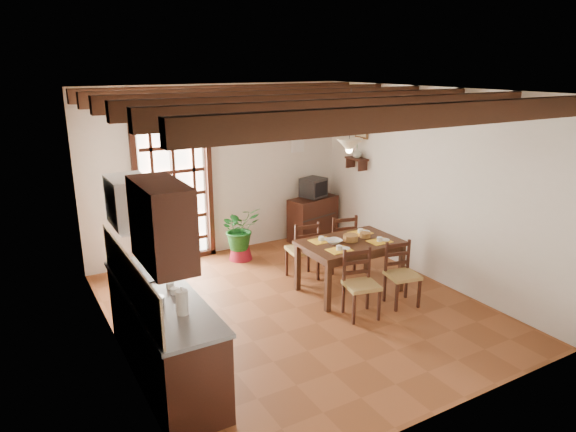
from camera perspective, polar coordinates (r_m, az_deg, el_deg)
ground_plane at (r=6.91m, az=0.95°, el=-10.13°), size 5.00×5.00×0.00m
room_shell at (r=6.30m, az=1.03°, el=4.77°), size 4.52×5.02×2.81m
ceiling_beams at (r=6.18m, az=1.08°, el=12.73°), size 4.50×4.34×0.20m
french_door at (r=8.32m, az=-12.53°, el=2.79°), size 1.26×0.11×2.32m
kitchen_counter at (r=5.51m, az=-13.76°, el=-12.48°), size 0.64×2.25×1.38m
upper_cabinet at (r=4.32m, az=-13.86°, el=-0.85°), size 0.35×0.80×0.70m
range_hood at (r=5.53m, az=-17.24°, el=1.44°), size 0.38×0.60×0.54m
counter_items at (r=5.38m, az=-14.40°, el=-7.52°), size 0.50×1.43×0.25m
dining_table at (r=7.20m, az=6.91°, el=-3.51°), size 1.36×0.88×0.74m
chair_near_left at (r=6.64m, az=8.07°, el=-8.83°), size 0.47×0.46×0.87m
chair_near_right at (r=7.05m, az=12.48°, el=-7.56°), size 0.46×0.44×0.85m
chair_far_left at (r=7.68m, az=1.64°, el=-4.93°), size 0.47×0.45×0.91m
chair_far_right at (r=8.04m, az=5.79°, el=-4.02°), size 0.50×0.49×0.92m
table_setting at (r=7.16m, az=6.94°, el=-2.68°), size 0.99×0.66×0.09m
table_bowl at (r=7.06m, az=5.12°, el=-2.82°), size 0.22×0.22×0.05m
sideboard at (r=9.35m, az=2.78°, el=-0.28°), size 0.99×0.61×0.78m
crt_tv at (r=9.19m, az=2.85°, el=3.19°), size 0.49×0.47×0.34m
fuse_box at (r=9.16m, az=1.10°, el=8.11°), size 0.25×0.03×0.32m
plant_pot at (r=8.51m, az=-5.29°, el=-4.08°), size 0.39×0.39×0.24m
potted_plant at (r=8.36m, az=-5.37°, el=-1.13°), size 1.75×1.53×1.84m
wall_shelf at (r=8.84m, az=7.63°, el=6.08°), size 0.20×0.42×0.20m
shelf_vase at (r=8.82m, az=7.66°, el=6.97°), size 0.15×0.15×0.15m
shelf_flowers at (r=8.79m, az=7.72°, el=8.30°), size 0.14×0.14×0.36m
framed_picture at (r=8.81m, az=8.20°, el=9.57°), size 0.03×0.32×0.32m
pendant_lamp at (r=6.92m, az=6.83°, el=7.94°), size 0.36×0.36×0.84m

